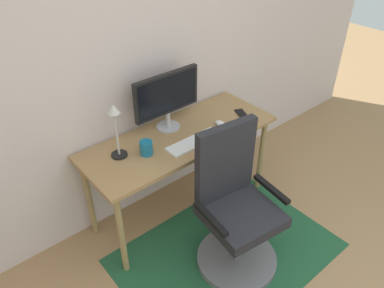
% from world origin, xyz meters
% --- Properties ---
extents(wall_back, '(6.00, 0.10, 2.60)m').
position_xyz_m(wall_back, '(0.00, 2.20, 1.30)').
color(wall_back, silver).
rests_on(wall_back, ground).
extents(area_rug, '(1.53, 1.09, 0.01)m').
position_xyz_m(area_rug, '(0.27, 1.26, 0.00)').
color(area_rug, '#1F5333').
rests_on(area_rug, ground).
extents(desk, '(1.50, 0.57, 0.73)m').
position_xyz_m(desk, '(0.31, 1.84, 0.65)').
color(desk, '#A2794B').
rests_on(desk, ground).
extents(monitor, '(0.54, 0.18, 0.44)m').
position_xyz_m(monitor, '(0.31, 1.99, 1.00)').
color(monitor, '#B2B2B7').
rests_on(monitor, desk).
extents(keyboard, '(0.43, 0.13, 0.02)m').
position_xyz_m(keyboard, '(0.32, 1.70, 0.74)').
color(keyboard, white).
rests_on(keyboard, desk).
extents(computer_mouse, '(0.06, 0.10, 0.03)m').
position_xyz_m(computer_mouse, '(0.63, 1.75, 0.75)').
color(computer_mouse, white).
rests_on(computer_mouse, desk).
extents(coffee_cup, '(0.09, 0.09, 0.10)m').
position_xyz_m(coffee_cup, '(-0.01, 1.81, 0.78)').
color(coffee_cup, '#18688E').
rests_on(coffee_cup, desk).
extents(cell_phone, '(0.12, 0.16, 0.01)m').
position_xyz_m(cell_phone, '(0.88, 1.77, 0.74)').
color(cell_phone, black).
rests_on(cell_phone, desk).
extents(desk_lamp, '(0.11, 0.11, 0.39)m').
position_xyz_m(desk_lamp, '(-0.16, 1.91, 0.98)').
color(desk_lamp, black).
rests_on(desk_lamp, desk).
extents(office_chair, '(0.57, 0.57, 1.06)m').
position_xyz_m(office_chair, '(0.27, 1.22, 0.41)').
color(office_chair, slate).
rests_on(office_chair, ground).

